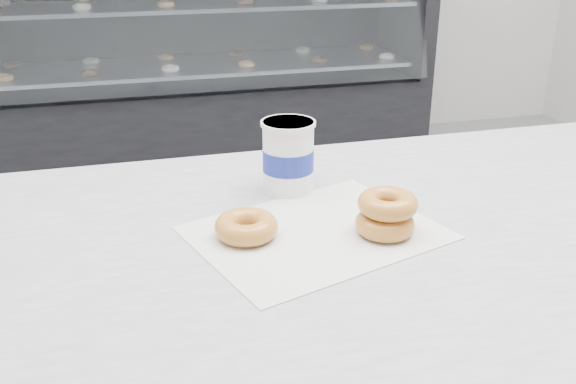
# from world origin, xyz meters

# --- Properties ---
(display_case) EXTENTS (2.40, 0.74, 1.25)m
(display_case) POSITION_xyz_m (0.00, 2.12, 0.49)
(display_case) COLOR black
(display_case) RESTS_ON ground
(wax_paper) EXTENTS (0.40, 0.35, 0.00)m
(wax_paper) POSITION_xyz_m (-0.21, -0.59, 0.90)
(wax_paper) COLOR silver
(wax_paper) RESTS_ON counter
(donut_single) EXTENTS (0.12, 0.12, 0.03)m
(donut_single) POSITION_xyz_m (-0.31, -0.58, 0.92)
(donut_single) COLOR gold
(donut_single) RESTS_ON wax_paper
(donut_stack) EXTENTS (0.10, 0.10, 0.06)m
(donut_stack) POSITION_xyz_m (-0.12, -0.62, 0.93)
(donut_stack) COLOR gold
(donut_stack) RESTS_ON wax_paper
(coffee_cup) EXTENTS (0.09, 0.09, 0.12)m
(coffee_cup) POSITION_xyz_m (-0.21, -0.43, 0.96)
(coffee_cup) COLOR white
(coffee_cup) RESTS_ON counter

